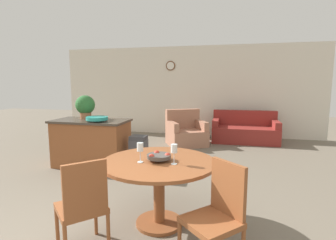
{
  "coord_description": "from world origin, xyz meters",
  "views": [
    {
      "loc": [
        1.39,
        -1.6,
        1.61
      ],
      "look_at": [
        0.3,
        2.86,
        0.95
      ],
      "focal_mm": 28.0,
      "sensor_mm": 36.0,
      "label": 1
    }
  ],
  "objects_px": {
    "kitchen_island": "(92,143)",
    "teal_bowl": "(97,118)",
    "dining_chair_near_left": "(83,203)",
    "wine_glass_left": "(140,148)",
    "potted_plant": "(85,106)",
    "wine_glass_right": "(174,149)",
    "dining_chair_near_right": "(218,211)",
    "trash_bin": "(139,153)",
    "couch": "(245,131)",
    "dining_table": "(159,175)",
    "fruit_bowl": "(159,156)",
    "armchair": "(186,133)"
  },
  "relations": [
    {
      "from": "wine_glass_right",
      "to": "trash_bin",
      "type": "xyz_separation_m",
      "value": [
        -1.08,
        1.84,
        -0.6
      ]
    },
    {
      "from": "teal_bowl",
      "to": "potted_plant",
      "type": "xyz_separation_m",
      "value": [
        -0.4,
        0.27,
        0.2
      ]
    },
    {
      "from": "fruit_bowl",
      "to": "wine_glass_right",
      "type": "height_order",
      "value": "wine_glass_right"
    },
    {
      "from": "dining_table",
      "to": "potted_plant",
      "type": "height_order",
      "value": "potted_plant"
    },
    {
      "from": "dining_chair_near_left",
      "to": "fruit_bowl",
      "type": "xyz_separation_m",
      "value": [
        0.54,
        0.68,
        0.29
      ]
    },
    {
      "from": "wine_glass_left",
      "to": "dining_chair_near_right",
      "type": "bearing_deg",
      "value": -26.56
    },
    {
      "from": "kitchen_island",
      "to": "potted_plant",
      "type": "bearing_deg",
      "value": 143.01
    },
    {
      "from": "potted_plant",
      "to": "trash_bin",
      "type": "height_order",
      "value": "potted_plant"
    },
    {
      "from": "dining_chair_near_right",
      "to": "fruit_bowl",
      "type": "height_order",
      "value": "dining_chair_near_right"
    },
    {
      "from": "armchair",
      "to": "dining_table",
      "type": "bearing_deg",
      "value": -114.04
    },
    {
      "from": "wine_glass_left",
      "to": "potted_plant",
      "type": "relative_size",
      "value": 0.47
    },
    {
      "from": "wine_glass_left",
      "to": "teal_bowl",
      "type": "xyz_separation_m",
      "value": [
        -1.45,
        1.71,
        0.04
      ]
    },
    {
      "from": "dining_chair_near_left",
      "to": "fruit_bowl",
      "type": "bearing_deg",
      "value": 5.19
    },
    {
      "from": "dining_chair_near_left",
      "to": "wine_glass_left",
      "type": "bearing_deg",
      "value": 11.27
    },
    {
      "from": "teal_bowl",
      "to": "dining_table",
      "type": "bearing_deg",
      "value": -44.48
    },
    {
      "from": "dining_table",
      "to": "dining_chair_near_left",
      "type": "distance_m",
      "value": 0.87
    },
    {
      "from": "couch",
      "to": "teal_bowl",
      "type": "bearing_deg",
      "value": -133.21
    },
    {
      "from": "armchair",
      "to": "kitchen_island",
      "type": "bearing_deg",
      "value": -153.48
    },
    {
      "from": "dining_chair_near_left",
      "to": "wine_glass_right",
      "type": "relative_size",
      "value": 4.27
    },
    {
      "from": "dining_chair_near_left",
      "to": "teal_bowl",
      "type": "height_order",
      "value": "teal_bowl"
    },
    {
      "from": "dining_chair_near_left",
      "to": "wine_glass_right",
      "type": "bearing_deg",
      "value": -7.41
    },
    {
      "from": "dining_chair_near_left",
      "to": "kitchen_island",
      "type": "xyz_separation_m",
      "value": [
        -1.31,
        2.42,
        -0.05
      ]
    },
    {
      "from": "teal_bowl",
      "to": "fruit_bowl",
      "type": "bearing_deg",
      "value": -44.47
    },
    {
      "from": "dining_chair_near_right",
      "to": "kitchen_island",
      "type": "relative_size",
      "value": 0.65
    },
    {
      "from": "teal_bowl",
      "to": "dining_chair_near_right",
      "type": "bearing_deg",
      "value": -42.79
    },
    {
      "from": "potted_plant",
      "to": "trash_bin",
      "type": "xyz_separation_m",
      "value": [
        1.14,
        -0.12,
        -0.84
      ]
    },
    {
      "from": "dining_chair_near_left",
      "to": "fruit_bowl",
      "type": "distance_m",
      "value": 0.91
    },
    {
      "from": "teal_bowl",
      "to": "potted_plant",
      "type": "bearing_deg",
      "value": 145.41
    },
    {
      "from": "dining_chair_near_right",
      "to": "teal_bowl",
      "type": "bearing_deg",
      "value": 0.61
    },
    {
      "from": "kitchen_island",
      "to": "teal_bowl",
      "type": "xyz_separation_m",
      "value": [
        0.21,
        -0.13,
        0.5
      ]
    },
    {
      "from": "dining_chair_near_left",
      "to": "wine_glass_left",
      "type": "distance_m",
      "value": 0.79
    },
    {
      "from": "dining_table",
      "to": "dining_chair_near_right",
      "type": "relative_size",
      "value": 1.36
    },
    {
      "from": "fruit_bowl",
      "to": "potted_plant",
      "type": "xyz_separation_m",
      "value": [
        -2.03,
        1.87,
        0.35
      ]
    },
    {
      "from": "dining_chair_near_left",
      "to": "couch",
      "type": "distance_m",
      "value": 5.58
    },
    {
      "from": "fruit_bowl",
      "to": "trash_bin",
      "type": "height_order",
      "value": "fruit_bowl"
    },
    {
      "from": "kitchen_island",
      "to": "teal_bowl",
      "type": "relative_size",
      "value": 3.58
    },
    {
      "from": "teal_bowl",
      "to": "couch",
      "type": "xyz_separation_m",
      "value": [
        2.76,
        3.04,
        -0.67
      ]
    },
    {
      "from": "kitchen_island",
      "to": "trash_bin",
      "type": "distance_m",
      "value": 0.96
    },
    {
      "from": "wine_glass_right",
      "to": "dining_chair_near_left",
      "type": "bearing_deg",
      "value": -140.81
    },
    {
      "from": "wine_glass_right",
      "to": "teal_bowl",
      "type": "relative_size",
      "value": 0.55
    },
    {
      "from": "dining_table",
      "to": "trash_bin",
      "type": "height_order",
      "value": "dining_table"
    },
    {
      "from": "armchair",
      "to": "trash_bin",
      "type": "bearing_deg",
      "value": -132.85
    },
    {
      "from": "dining_table",
      "to": "potted_plant",
      "type": "xyz_separation_m",
      "value": [
        -2.03,
        1.87,
        0.57
      ]
    },
    {
      "from": "teal_bowl",
      "to": "dining_chair_near_left",
      "type": "bearing_deg",
      "value": -64.38
    },
    {
      "from": "trash_bin",
      "to": "dining_table",
      "type": "bearing_deg",
      "value": -63.11
    },
    {
      "from": "dining_chair_near_right",
      "to": "wine_glass_left",
      "type": "relative_size",
      "value": 4.27
    },
    {
      "from": "dining_chair_near_left",
      "to": "armchair",
      "type": "distance_m",
      "value": 4.6
    },
    {
      "from": "dining_chair_near_left",
      "to": "potted_plant",
      "type": "distance_m",
      "value": 3.03
    },
    {
      "from": "wine_glass_right",
      "to": "kitchen_island",
      "type": "height_order",
      "value": "wine_glass_right"
    },
    {
      "from": "dining_chair_near_left",
      "to": "teal_bowl",
      "type": "relative_size",
      "value": 2.33
    }
  ]
}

